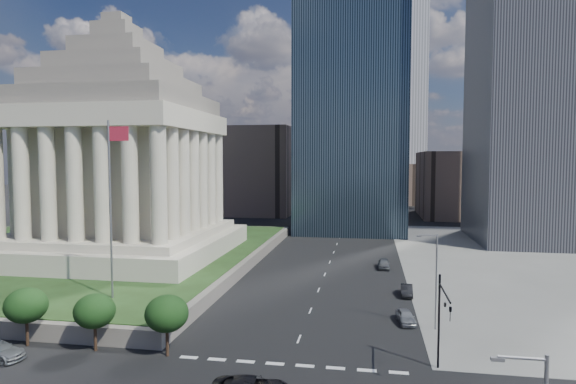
% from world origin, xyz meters
% --- Properties ---
extents(ground, '(500.00, 500.00, 0.00)m').
position_xyz_m(ground, '(0.00, 100.00, 0.00)').
color(ground, black).
rests_on(ground, ground).
extents(plaza_terrace, '(66.00, 70.00, 1.80)m').
position_xyz_m(plaza_terrace, '(-45.00, 50.00, 0.90)').
color(plaza_terrace, '#665F57').
rests_on(plaza_terrace, ground).
extents(plaza_lawn, '(64.00, 68.00, 0.10)m').
position_xyz_m(plaza_lawn, '(-45.00, 50.00, 1.85)').
color(plaza_lawn, '#1F3314').
rests_on(plaza_lawn, plaza_terrace).
extents(war_memorial, '(34.00, 34.00, 39.00)m').
position_xyz_m(war_memorial, '(-34.00, 48.00, 21.40)').
color(war_memorial, '#ABA690').
rests_on(war_memorial, plaza_lawn).
extents(flagpole, '(2.52, 0.24, 20.00)m').
position_xyz_m(flagpole, '(-21.83, 24.00, 13.11)').
color(flagpole, slate).
rests_on(flagpole, plaza_lawn).
extents(midrise_glass, '(26.00, 26.00, 60.00)m').
position_xyz_m(midrise_glass, '(2.00, 95.00, 30.00)').
color(midrise_glass, black).
rests_on(midrise_glass, ground).
extents(highrise_ne, '(26.00, 28.00, 100.00)m').
position_xyz_m(highrise_ne, '(42.00, 85.00, 50.00)').
color(highrise_ne, black).
rests_on(highrise_ne, ground).
extents(building_filler_ne, '(20.00, 30.00, 20.00)m').
position_xyz_m(building_filler_ne, '(32.00, 130.00, 10.00)').
color(building_filler_ne, brown).
rests_on(building_filler_ne, ground).
extents(building_filler_nw, '(24.00, 30.00, 28.00)m').
position_xyz_m(building_filler_nw, '(-30.00, 130.00, 14.00)').
color(building_filler_nw, brown).
rests_on(building_filler_nw, ground).
extents(traffic_signal_ne, '(0.30, 5.74, 8.00)m').
position_xyz_m(traffic_signal_ne, '(12.50, 13.70, 5.25)').
color(traffic_signal_ne, black).
rests_on(traffic_signal_ne, ground).
extents(street_lamp_north, '(2.13, 0.22, 10.00)m').
position_xyz_m(street_lamp_north, '(13.33, 25.00, 5.66)').
color(street_lamp_north, slate).
rests_on(street_lamp_north, ground).
extents(parked_sedan_near, '(4.36, 2.24, 1.42)m').
position_xyz_m(parked_sedan_near, '(10.63, 26.47, 0.71)').
color(parked_sedan_near, gray).
rests_on(parked_sedan_near, ground).
extents(parked_sedan_mid, '(1.63, 4.26, 1.38)m').
position_xyz_m(parked_sedan_mid, '(11.50, 37.26, 0.69)').
color(parked_sedan_mid, black).
rests_on(parked_sedan_mid, ground).
extents(parked_sedan_far, '(1.89, 4.61, 1.56)m').
position_xyz_m(parked_sedan_far, '(9.00, 52.70, 0.78)').
color(parked_sedan_far, '#54575B').
rests_on(parked_sedan_far, ground).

